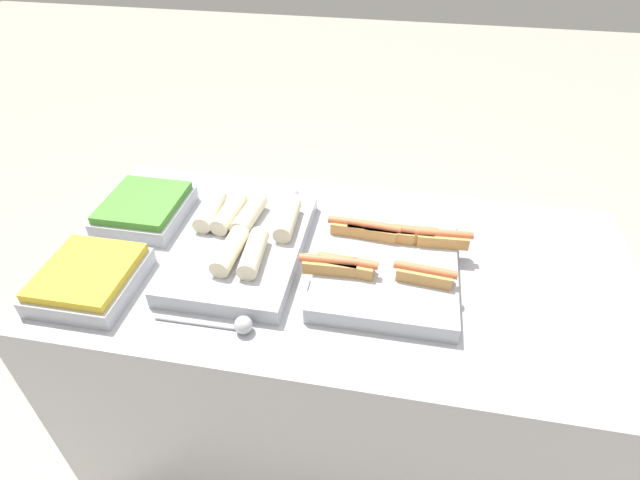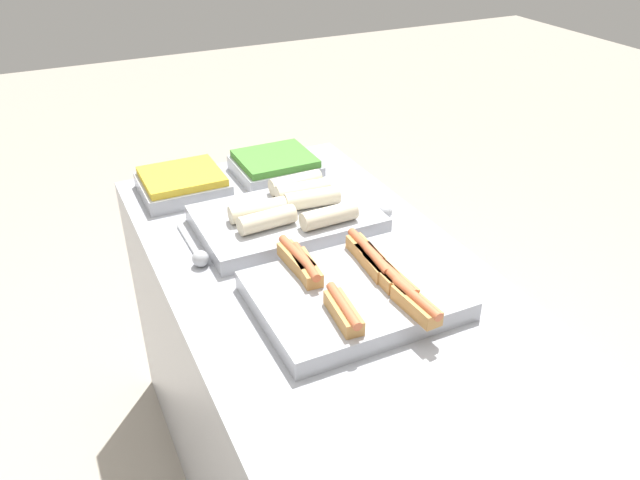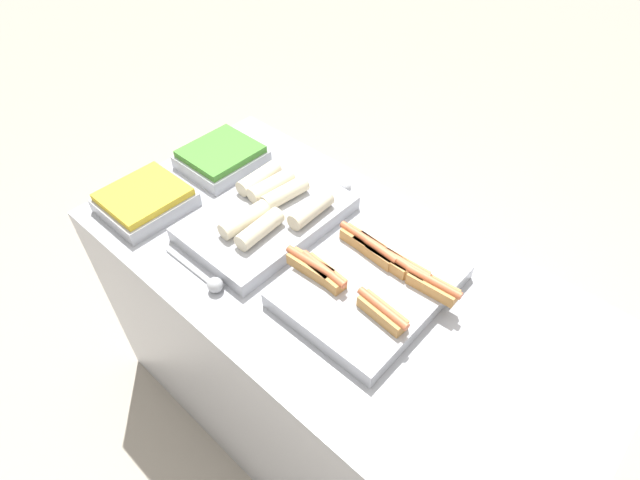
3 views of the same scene
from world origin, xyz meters
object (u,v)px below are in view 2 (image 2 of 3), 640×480
object	(u,v)px
tray_hotdogs	(355,291)
tray_side_front	(183,183)
serving_spoon_near	(198,256)
tray_side_back	(275,166)
serving_spoon_far	(382,210)
tray_wraps	(288,216)

from	to	relation	value
tray_hotdogs	tray_side_front	xyz separation A→B (m)	(-0.78, -0.22, 0.00)
tray_hotdogs	serving_spoon_near	bearing A→B (deg)	-139.62
tray_side_front	tray_side_back	world-z (taller)	same
tray_hotdogs	serving_spoon_far	distance (m)	0.46
tray_hotdogs	tray_wraps	xyz separation A→B (m)	(-0.42, 0.00, 0.00)
tray_side_front	serving_spoon_near	bearing A→B (deg)	-9.66
tray_hotdogs	tray_side_back	distance (m)	0.78
serving_spoon_near	tray_wraps	bearing A→B (deg)	103.47
tray_side_back	serving_spoon_near	xyz separation A→B (m)	(0.43, -0.40, -0.02)
tray_hotdogs	tray_side_back	world-z (taller)	tray_hotdogs
tray_side_back	tray_side_front	bearing A→B (deg)	-90.00
tray_side_front	serving_spoon_far	bearing A→B (deg)	50.56
tray_wraps	tray_side_front	distance (m)	0.42
tray_hotdogs	tray_side_front	size ratio (longest dim) A/B	1.78
tray_side_front	tray_side_back	size ratio (longest dim) A/B	1.00
serving_spoon_near	tray_side_back	bearing A→B (deg)	136.81
tray_side_front	serving_spoon_far	world-z (taller)	tray_side_front
serving_spoon_near	serving_spoon_far	distance (m)	0.58
tray_wraps	serving_spoon_near	size ratio (longest dim) A/B	2.03
tray_hotdogs	tray_side_back	xyz separation A→B (m)	(-0.78, 0.11, 0.00)
tray_wraps	tray_side_back	bearing A→B (deg)	163.90
tray_hotdogs	serving_spoon_near	xyz separation A→B (m)	(-0.35, -0.30, -0.02)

